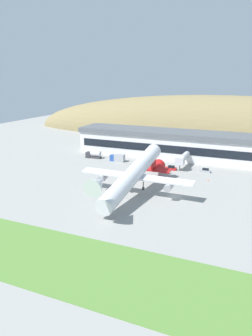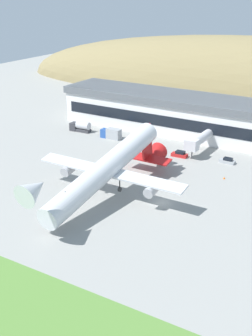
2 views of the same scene
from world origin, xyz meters
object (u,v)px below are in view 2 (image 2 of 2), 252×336
service_car_0 (180,154)px  box_truck (111,134)px  fuel_truck (81,127)px  traffic_cone_1 (224,178)px  terminal_building (217,117)px  jetway_0 (198,140)px  cargo_airplane (107,169)px  service_car_1 (227,161)px

service_car_0 → box_truck: box_truck is taller
fuel_truck → traffic_cone_1: bearing=-13.6°
terminal_building → jetway_0: 15.71m
terminal_building → cargo_airplane: bearing=-95.6°
terminal_building → fuel_truck: (-39.60, -15.50, -5.23)m
terminal_building → service_car_1: terminal_building is taller
service_car_1 → fuel_truck: bearing=177.3°
fuel_truck → traffic_cone_1: 54.42m
service_car_1 → jetway_0: bearing=166.0°
jetway_0 → service_car_0: 6.51m
terminal_building → traffic_cone_1: (13.28, -28.32, -6.51)m
cargo_airplane → service_car_1: 37.88m
service_car_0 → service_car_1: (12.85, 2.12, -0.06)m
jetway_0 → box_truck: size_ratio=2.05×
terminal_building → jetway_0: bearing=-87.4°
service_car_1 → box_truck: size_ratio=0.63×
cargo_airplane → fuel_truck: (-34.54, 36.43, -5.22)m
fuel_truck → cargo_airplane: bearing=-46.5°
terminal_building → service_car_0: size_ratio=22.99×
service_car_1 → fuel_truck: size_ratio=0.59×
jetway_0 → traffic_cone_1: (12.58, -12.87, -3.71)m
cargo_airplane → service_car_1: bearing=65.9°
cargo_airplane → service_car_0: (2.41, 31.99, -6.09)m
cargo_airplane → traffic_cone_1: size_ratio=87.46×
terminal_building → jetway_0: size_ratio=7.68×
fuel_truck → traffic_cone_1: fuel_truck is taller
service_car_1 → terminal_building: bearing=119.8°
service_car_0 → traffic_cone_1: bearing=-27.7°
cargo_airplane → service_car_0: size_ratio=11.31×
terminal_building → service_car_0: 21.02m
service_car_0 → traffic_cone_1: (15.93, -8.37, -0.41)m
service_car_1 → box_truck: (-37.58, 1.46, 0.86)m
service_car_0 → traffic_cone_1: 18.00m
terminal_building → traffic_cone_1: size_ratio=177.80×
service_car_0 → box_truck: 24.99m
fuel_truck → traffic_cone_1: (52.88, -12.82, -1.28)m
jetway_0 → fuel_truck: 40.38m
jetway_0 → cargo_airplane: 37.05m
cargo_airplane → traffic_cone_1: (18.34, 23.62, -6.50)m
service_car_1 → fuel_truck: 49.87m
box_truck → traffic_cone_1: 42.39m
terminal_building → service_car_1: (10.21, -17.82, -6.16)m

